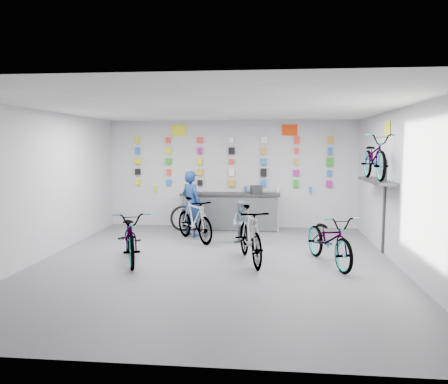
# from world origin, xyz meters

# --- Properties ---
(floor) EXTENTS (8.00, 8.00, 0.00)m
(floor) POSITION_xyz_m (0.00, 0.00, 0.00)
(floor) COLOR #545459
(floor) RESTS_ON ground
(ceiling) EXTENTS (8.00, 8.00, 0.00)m
(ceiling) POSITION_xyz_m (0.00, 0.00, 3.00)
(ceiling) COLOR white
(ceiling) RESTS_ON wall_back
(wall_back) EXTENTS (7.00, 0.00, 7.00)m
(wall_back) POSITION_xyz_m (0.00, 4.00, 1.50)
(wall_back) COLOR #BDBDC0
(wall_back) RESTS_ON floor
(wall_front) EXTENTS (7.00, 0.00, 7.00)m
(wall_front) POSITION_xyz_m (0.00, -4.00, 1.50)
(wall_front) COLOR #BDBDC0
(wall_front) RESTS_ON floor
(wall_left) EXTENTS (0.00, 8.00, 8.00)m
(wall_left) POSITION_xyz_m (-3.50, 0.00, 1.50)
(wall_left) COLOR #BDBDC0
(wall_left) RESTS_ON floor
(wall_right) EXTENTS (0.00, 8.00, 8.00)m
(wall_right) POSITION_xyz_m (3.50, 0.00, 1.50)
(wall_right) COLOR #BDBDC0
(wall_right) RESTS_ON floor
(counter) EXTENTS (2.70, 0.66, 1.00)m
(counter) POSITION_xyz_m (0.00, 3.54, 0.49)
(counter) COLOR black
(counter) RESTS_ON floor
(merch_wall) EXTENTS (5.57, 0.08, 1.55)m
(merch_wall) POSITION_xyz_m (0.11, 3.93, 1.79)
(merch_wall) COLOR #DCDD03
(merch_wall) RESTS_ON wall_back
(wall_bracket) EXTENTS (0.39, 1.90, 2.00)m
(wall_bracket) POSITION_xyz_m (3.33, 1.20, 1.46)
(wall_bracket) COLOR #333338
(wall_bracket) RESTS_ON wall_right
(sign_left) EXTENTS (0.42, 0.02, 0.30)m
(sign_left) POSITION_xyz_m (-1.50, 3.98, 2.72)
(sign_left) COLOR yellow
(sign_left) RESTS_ON wall_back
(sign_right) EXTENTS (0.42, 0.02, 0.30)m
(sign_right) POSITION_xyz_m (1.60, 3.98, 2.72)
(sign_right) COLOR red
(sign_right) RESTS_ON wall_back
(sign_side) EXTENTS (0.02, 0.40, 0.30)m
(sign_side) POSITION_xyz_m (3.48, 1.20, 2.65)
(sign_side) COLOR yellow
(sign_side) RESTS_ON wall_right
(bike_left) EXTENTS (1.35, 2.10, 1.04)m
(bike_left) POSITION_xyz_m (-1.68, 0.02, 0.52)
(bike_left) COLOR gray
(bike_left) RESTS_ON floor
(bike_center) EXTENTS (0.98, 1.92, 1.11)m
(bike_center) POSITION_xyz_m (0.68, 0.13, 0.56)
(bike_center) COLOR gray
(bike_center) RESTS_ON floor
(bike_right) EXTENTS (1.20, 2.02, 1.00)m
(bike_right) POSITION_xyz_m (2.21, 0.17, 0.50)
(bike_right) COLOR gray
(bike_right) RESTS_ON floor
(bike_service) EXTENTS (1.44, 1.68, 1.04)m
(bike_service) POSITION_xyz_m (-0.73, 1.97, 0.52)
(bike_service) COLOR gray
(bike_service) RESTS_ON floor
(bike_wall) EXTENTS (0.63, 1.80, 0.95)m
(bike_wall) POSITION_xyz_m (3.25, 1.20, 2.05)
(bike_wall) COLOR gray
(bike_wall) RESTS_ON wall_bracket
(clerk) EXTENTS (0.72, 0.68, 1.66)m
(clerk) POSITION_xyz_m (-0.91, 2.58, 0.83)
(clerk) COLOR navy
(clerk) RESTS_ON floor
(customer) EXTENTS (0.63, 0.62, 1.03)m
(customer) POSITION_xyz_m (0.42, 1.73, 0.51)
(customer) COLOR slate
(customer) RESTS_ON floor
(spare_wheel) EXTENTS (0.70, 0.17, 0.70)m
(spare_wheel) POSITION_xyz_m (-1.25, 3.17, 0.34)
(spare_wheel) COLOR black
(spare_wheel) RESTS_ON floor
(register) EXTENTS (0.35, 0.36, 0.22)m
(register) POSITION_xyz_m (0.70, 3.55, 1.11)
(register) COLOR black
(register) RESTS_ON counter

